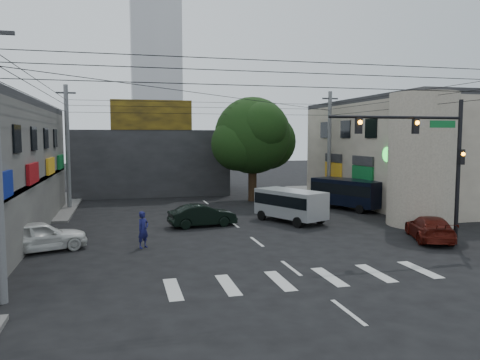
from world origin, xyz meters
name	(u,v)px	position (x,y,z in m)	size (l,w,h in m)	color
ground	(269,251)	(0.00, 0.00, 0.00)	(160.00, 160.00, 0.00)	black
sidewalk_far_right	(393,194)	(18.00, 18.00, 0.07)	(16.00, 16.00, 0.15)	#514F4C
building_right	(428,154)	(18.00, 13.00, 4.00)	(14.00, 18.00, 8.00)	gray
corner_column	(422,160)	(11.00, 4.00, 4.00)	(4.00, 4.00, 8.00)	gray
building_far	(149,161)	(-4.00, 26.00, 3.00)	(14.00, 10.00, 6.00)	#232326
billboard	(152,115)	(-4.00, 21.10, 7.30)	(7.00, 0.30, 2.60)	olive
tower_distant	(155,48)	(0.00, 70.00, 22.00)	(9.00, 9.00, 44.00)	silver
street_tree	(253,136)	(4.00, 17.00, 5.47)	(6.40, 6.40, 8.70)	black
traffic_gantry	(430,148)	(7.82, -1.00, 4.83)	(7.10, 0.35, 7.20)	black
utility_pole_far_left	(68,148)	(-10.50, 16.00, 4.60)	(0.32, 0.32, 9.20)	#59595B
utility_pole_far_right	(329,146)	(10.50, 16.00, 4.60)	(0.32, 0.32, 9.20)	#59595B
dark_sedan	(202,215)	(-2.00, 6.84, 0.67)	(4.19, 1.94, 1.33)	black
white_compact	(39,236)	(-10.50, 2.55, 0.74)	(4.65, 3.08, 1.47)	silver
maroon_sedan	(430,228)	(8.87, 0.17, 0.64)	(3.29, 4.74, 1.28)	#52120B
silver_minivan	(290,206)	(3.64, 6.89, 1.02)	(3.76, 5.11, 2.03)	#A9ADB1
navy_van	(348,194)	(9.67, 10.82, 1.12)	(4.22, 5.97, 2.23)	black
traffic_officer	(143,230)	(-5.71, 2.12, 0.90)	(0.77, 0.76, 1.79)	#16174D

